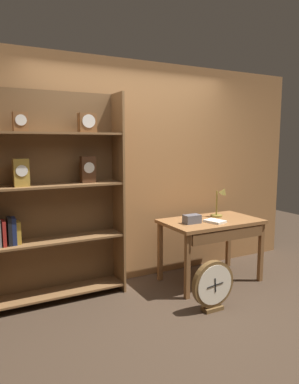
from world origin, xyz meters
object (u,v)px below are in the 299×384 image
(open_repair_manual, at_px, (215,221))
(desk_lamp, at_px, (220,202))
(workbench, at_px, (212,228))
(toolbox_small, at_px, (192,219))
(bookshelf, at_px, (52,199))
(round_clock_large, at_px, (213,285))

(open_repair_manual, bearing_deg, desk_lamp, 26.11)
(workbench, xyz_separation_m, toolbox_small, (-0.30, -0.01, 0.14))
(bookshelf, bearing_deg, workbench, -12.32)
(toolbox_small, bearing_deg, round_clock_large, -104.14)
(bookshelf, height_order, workbench, bookshelf)
(bookshelf, bearing_deg, open_repair_manual, -15.60)
(bookshelf, relative_size, desk_lamp, 5.86)
(workbench, bearing_deg, round_clock_large, -126.69)
(workbench, distance_m, open_repair_manual, 0.15)
(bookshelf, xyz_separation_m, desk_lamp, (1.97, -0.26, -0.14))
(toolbox_small, xyz_separation_m, round_clock_large, (-0.15, -0.59, -0.54))
(workbench, bearing_deg, toolbox_small, -177.32)
(bookshelf, xyz_separation_m, round_clock_large, (1.32, -0.99, -0.82))
(desk_lamp, height_order, open_repair_manual, desk_lamp)
(workbench, xyz_separation_m, open_repair_manual, (-0.04, -0.10, 0.10))
(bookshelf, distance_m, round_clock_large, 1.84)
(open_repair_manual, relative_size, round_clock_large, 0.43)
(open_repair_manual, distance_m, round_clock_large, 0.83)
(desk_lamp, bearing_deg, bookshelf, 172.39)
(bookshelf, height_order, toolbox_small, bookshelf)
(round_clock_large, bearing_deg, bookshelf, 142.92)
(bookshelf, relative_size, open_repair_manual, 9.93)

